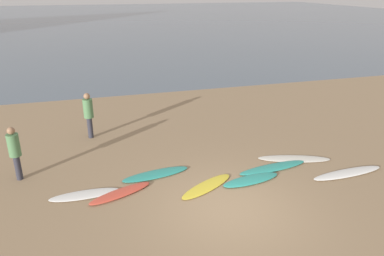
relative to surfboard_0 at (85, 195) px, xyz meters
name	(u,v)px	position (x,y,z in m)	size (l,w,h in m)	color
ground_plane	(157,104)	(3.69, 8.25, -0.14)	(120.00, 120.00, 0.20)	#997C5B
ocean_water	(101,18)	(3.69, 59.88, -0.04)	(140.00, 100.00, 0.01)	slate
surfboard_0	(85,195)	(0.00, 0.00, 0.00)	(1.95, 0.51, 0.07)	white
surfboard_1	(121,193)	(0.99, -0.21, 0.01)	(1.93, 0.46, 0.10)	#D84C38
surfboard_2	(156,174)	(2.17, 0.62, 0.00)	(2.18, 0.56, 0.08)	teal
surfboard_3	(207,186)	(3.49, -0.51, -0.01)	(2.02, 0.52, 0.06)	yellow
surfboard_4	(251,180)	(4.91, -0.54, 0.01)	(1.92, 0.54, 0.09)	teal
surfboard_5	(273,168)	(5.93, -0.01, 0.01)	(2.48, 0.49, 0.09)	teal
surfboard_6	(294,159)	(6.95, 0.40, -0.01)	(2.47, 0.57, 0.06)	silver
surfboard_7	(348,173)	(8.04, -1.00, 0.01)	(2.56, 0.48, 0.09)	white
person_0	(14,149)	(-1.91, 1.56, 0.98)	(0.35, 0.35, 1.72)	#2D2D38
person_1	(88,112)	(0.31, 4.36, 1.03)	(0.36, 0.36, 1.81)	#2D2D38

